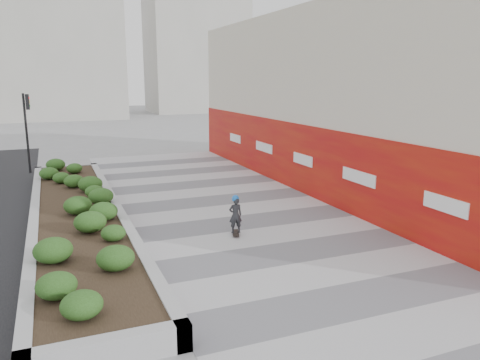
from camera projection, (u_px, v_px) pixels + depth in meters
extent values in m
plane|color=gray|center=(322.00, 277.00, 11.92)|extent=(160.00, 160.00, 0.00)
cube|color=#A8A8AD|center=(271.00, 240.00, 14.63)|extent=(8.00, 36.00, 0.01)
cube|color=beige|center=(351.00, 99.00, 21.79)|extent=(6.00, 24.00, 8.00)
cube|color=#AF260D|center=(293.00, 156.00, 21.22)|extent=(0.12, 24.00, 3.00)
cube|color=#9E9EA0|center=(108.00, 352.00, 8.16)|extent=(3.00, 0.30, 0.55)
cube|color=#9E9EA0|center=(67.00, 171.00, 24.19)|extent=(3.00, 0.30, 0.55)
cube|color=#9E9EA0|center=(35.00, 221.00, 15.68)|extent=(0.30, 18.00, 0.55)
cube|color=#9E9EA0|center=(117.00, 212.00, 16.67)|extent=(0.30, 18.00, 0.55)
cube|color=#2D2116|center=(77.00, 217.00, 16.18)|extent=(2.40, 17.40, 0.50)
cylinder|color=black|center=(27.00, 134.00, 24.63)|extent=(0.12, 0.12, 4.20)
cube|color=black|center=(27.00, 102.00, 24.35)|extent=(0.18, 0.28, 0.80)
cube|color=#ADAAA3|center=(52.00, 37.00, 57.75)|extent=(16.00, 12.00, 20.00)
cube|color=#ADAAA3|center=(196.00, 30.00, 69.20)|extent=(14.00, 10.00, 24.00)
cylinder|color=#595654|center=(285.00, 238.00, 14.82)|extent=(0.44, 0.44, 0.01)
cube|color=black|center=(236.00, 233.00, 15.09)|extent=(0.42, 0.75, 0.02)
imported|color=#292A2E|center=(235.00, 215.00, 14.96)|extent=(0.45, 0.32, 1.18)
sphere|color=blue|center=(235.00, 199.00, 14.85)|extent=(0.23, 0.23, 0.23)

